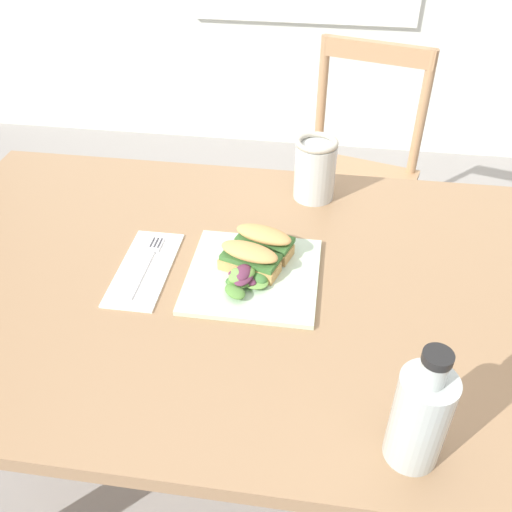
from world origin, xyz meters
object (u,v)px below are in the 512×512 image
Objects in this scene: plate_lunch at (253,275)px; bottle_cold_brew at (419,421)px; mason_jar_iced_tea at (315,172)px; dining_table at (241,325)px; sandwich_half_front at (250,258)px; fork_on_napkin at (147,261)px; chair_wooden_far at (352,181)px; sandwich_half_back at (264,241)px.

plate_lunch is 1.22× the size of bottle_cold_brew.
mason_jar_iced_tea reaches higher than plate_lunch.
dining_table is 0.16m from sandwich_half_front.
fork_on_napkin is 0.93× the size of bottle_cold_brew.
bottle_cold_brew reaches higher than dining_table.
sandwich_half_front is 0.31m from mason_jar_iced_tea.
bottle_cold_brew is at bearing -35.89° from fork_on_napkin.
chair_wooden_far reaches higher than sandwich_half_front.
chair_wooden_far is 0.90m from sandwich_half_back.
mason_jar_iced_tea reaches higher than sandwich_half_back.
sandwich_half_front is at bearing -0.43° from fork_on_napkin.
bottle_cold_brew reaches higher than sandwich_half_back.
sandwich_half_back is at bearing 80.04° from plate_lunch.
plate_lunch is (-0.21, -0.88, 0.30)m from chair_wooden_far.
bottle_cold_brew is at bearing -48.29° from dining_table.
sandwich_half_front is 0.44m from bottle_cold_brew.
sandwich_half_back is at bearing 64.19° from dining_table.
mason_jar_iced_tea is (0.30, 0.29, 0.06)m from fork_on_napkin.
chair_wooden_far is at bearing 76.24° from sandwich_half_front.
plate_lunch is 1.99× the size of sandwich_half_back.
mason_jar_iced_tea is (0.12, 0.31, 0.19)m from dining_table.
chair_wooden_far is 4.35× the size of bottle_cold_brew.
mason_jar_iced_tea is (-0.17, 0.64, -0.01)m from bottle_cold_brew.
dining_table is 7.28× the size of fork_on_napkin.
sandwich_half_back is (0.01, 0.07, 0.03)m from plate_lunch.
fork_on_napkin reaches higher than dining_table.
bottle_cold_brew is 1.42× the size of mason_jar_iced_tea.
dining_table is 10.94× the size of sandwich_half_front.
sandwich_half_back is 0.62× the size of bottle_cold_brew.
sandwich_half_back reaches higher than dining_table.
plate_lunch is at bearing -99.96° from sandwich_half_back.
fork_on_napkin is at bearing 174.48° from dining_table.
dining_table is 6.74× the size of bottle_cold_brew.
chair_wooden_far is (0.23, 0.89, -0.17)m from dining_table.
sandwich_half_front and sandwich_half_back have the same top height.
chair_wooden_far is at bearing 78.98° from mason_jar_iced_tea.
chair_wooden_far is 0.96m from sandwich_half_front.
chair_wooden_far reaches higher than dining_table.
sandwich_half_front is (-0.01, 0.01, 0.03)m from plate_lunch.
chair_wooden_far is 1.27m from bottle_cold_brew.
plate_lunch is (0.02, 0.01, 0.13)m from dining_table.
sandwich_half_front reaches higher than fork_on_napkin.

